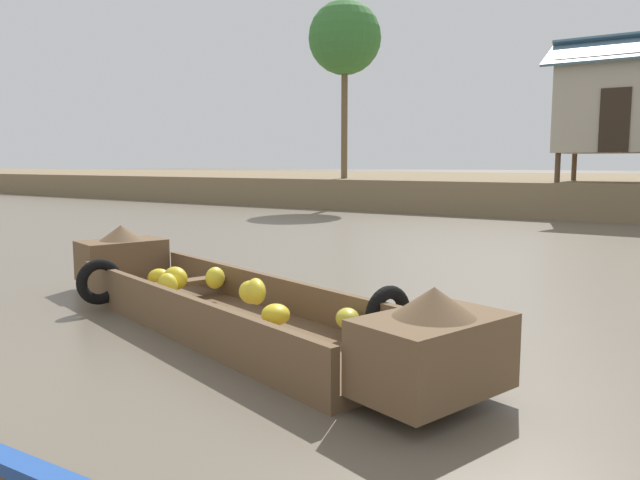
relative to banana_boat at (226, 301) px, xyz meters
The scene contains 5 objects.
ground_plane 5.01m from the banana_boat, 96.32° to the left, with size 300.00×300.00×0.00m, color #665B4C.
riverbank_strip 24.12m from the banana_boat, 91.31° to the left, with size 160.00×20.00×1.07m, color #7F6B4C.
banana_boat is the anchor object (origin of this frame).
stilt_house_left 16.59m from the banana_boat, 85.54° to the left, with size 4.17×3.23×4.39m.
palm_tree_near 18.69m from the banana_boat, 117.62° to the left, with size 2.71×2.71×6.58m.
Camera 1 is at (4.69, 0.53, 1.64)m, focal length 34.59 mm.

